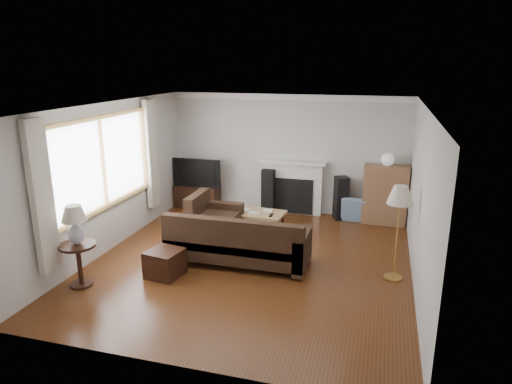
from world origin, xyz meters
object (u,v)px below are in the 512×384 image
(bookshelf, at_px, (385,195))
(sectional_sofa, at_px, (238,240))
(floor_lamp, at_px, (397,233))
(side_table, at_px, (80,265))
(tv_stand, at_px, (197,196))
(coffee_table, at_px, (255,222))

(bookshelf, distance_m, sectional_sofa, 3.43)
(floor_lamp, relative_size, side_table, 2.23)
(floor_lamp, bearing_deg, tv_stand, 149.37)
(sectional_sofa, relative_size, floor_lamp, 1.70)
(side_table, bearing_deg, bookshelf, 43.36)
(coffee_table, height_order, side_table, side_table)
(tv_stand, distance_m, bookshelf, 4.04)
(sectional_sofa, bearing_deg, floor_lamp, 2.04)
(tv_stand, distance_m, sectional_sofa, 3.14)
(floor_lamp, bearing_deg, coffee_table, 153.26)
(sectional_sofa, relative_size, side_table, 3.79)
(tv_stand, relative_size, sectional_sofa, 0.40)
(sectional_sofa, xyz_separation_m, floor_lamp, (2.41, 0.09, 0.33))
(bookshelf, relative_size, floor_lamp, 0.82)
(bookshelf, height_order, side_table, bookshelf)
(bookshelf, xyz_separation_m, floor_lamp, (0.18, -2.50, 0.13))
(tv_stand, height_order, coffee_table, tv_stand)
(floor_lamp, bearing_deg, bookshelf, 94.06)
(bookshelf, xyz_separation_m, side_table, (-4.19, -3.96, -0.27))
(sectional_sofa, height_order, side_table, sectional_sofa)
(coffee_table, distance_m, side_table, 3.30)
(tv_stand, bearing_deg, side_table, -92.45)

